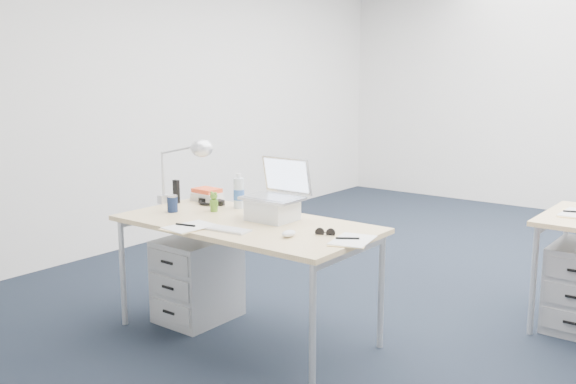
{
  "coord_description": "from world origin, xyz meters",
  "views": [
    {
      "loc": [
        1.75,
        -4.35,
        1.62
      ],
      "look_at": [
        -0.75,
        -1.08,
        0.85
      ],
      "focal_mm": 40.0,
      "sensor_mm": 36.0,
      "label": 1
    }
  ],
  "objects_px": {
    "silver_laptop": "(272,190)",
    "wireless_keyboard": "(228,230)",
    "water_bottle": "(239,191)",
    "bear_figurine": "(214,201)",
    "drawer_pedestal_near": "(198,279)",
    "can_koozie": "(172,203)",
    "computer_mouse": "(289,234)",
    "desk_near": "(246,229)",
    "cordless_phone": "(176,192)",
    "sunglasses": "(325,233)",
    "desk_lamp": "(177,170)",
    "headphones": "(212,201)",
    "book_stack": "(207,195)"
  },
  "relations": [
    {
      "from": "computer_mouse",
      "to": "bear_figurine",
      "type": "xyz_separation_m",
      "value": [
        -0.78,
        0.22,
        0.05
      ]
    },
    {
      "from": "silver_laptop",
      "to": "desk_lamp",
      "type": "distance_m",
      "value": 0.78
    },
    {
      "from": "water_bottle",
      "to": "headphones",
      "type": "bearing_deg",
      "value": -176.25
    },
    {
      "from": "silver_laptop",
      "to": "can_koozie",
      "type": "bearing_deg",
      "value": -163.0
    },
    {
      "from": "water_bottle",
      "to": "desk_lamp",
      "type": "xyz_separation_m",
      "value": [
        -0.37,
        -0.2,
        0.13
      ]
    },
    {
      "from": "wireless_keyboard",
      "to": "water_bottle",
      "type": "height_order",
      "value": "water_bottle"
    },
    {
      "from": "drawer_pedestal_near",
      "to": "water_bottle",
      "type": "xyz_separation_m",
      "value": [
        0.15,
        0.26,
        0.57
      ]
    },
    {
      "from": "desk_lamp",
      "to": "bear_figurine",
      "type": "bearing_deg",
      "value": 16.7
    },
    {
      "from": "drawer_pedestal_near",
      "to": "computer_mouse",
      "type": "bearing_deg",
      "value": -9.66
    },
    {
      "from": "silver_laptop",
      "to": "headphones",
      "type": "height_order",
      "value": "silver_laptop"
    },
    {
      "from": "desk_near",
      "to": "cordless_phone",
      "type": "relative_size",
      "value": 9.89
    },
    {
      "from": "silver_laptop",
      "to": "computer_mouse",
      "type": "bearing_deg",
      "value": -39.61
    },
    {
      "from": "desk_lamp",
      "to": "desk_near",
      "type": "bearing_deg",
      "value": 7.03
    },
    {
      "from": "bear_figurine",
      "to": "desk_lamp",
      "type": "relative_size",
      "value": 0.27
    },
    {
      "from": "computer_mouse",
      "to": "water_bottle",
      "type": "xyz_separation_m",
      "value": [
        -0.73,
        0.41,
        0.1
      ]
    },
    {
      "from": "desk_near",
      "to": "headphones",
      "type": "distance_m",
      "value": 0.6
    },
    {
      "from": "wireless_keyboard",
      "to": "desk_near",
      "type": "bearing_deg",
      "value": 101.08
    },
    {
      "from": "computer_mouse",
      "to": "desk_lamp",
      "type": "relative_size",
      "value": 0.21
    },
    {
      "from": "computer_mouse",
      "to": "headphones",
      "type": "relative_size",
      "value": 0.45
    },
    {
      "from": "headphones",
      "to": "bear_figurine",
      "type": "height_order",
      "value": "bear_figurine"
    },
    {
      "from": "bear_figurine",
      "to": "desk_lamp",
      "type": "xyz_separation_m",
      "value": [
        -0.32,
        -0.02,
        0.18
      ]
    },
    {
      "from": "book_stack",
      "to": "sunglasses",
      "type": "xyz_separation_m",
      "value": [
        1.2,
        -0.29,
        -0.03
      ]
    },
    {
      "from": "computer_mouse",
      "to": "wireless_keyboard",
      "type": "bearing_deg",
      "value": -169.18
    },
    {
      "from": "desk_lamp",
      "to": "headphones",
      "type": "bearing_deg",
      "value": 67.65
    },
    {
      "from": "headphones",
      "to": "book_stack",
      "type": "xyz_separation_m",
      "value": [
        -0.1,
        0.06,
        0.03
      ]
    },
    {
      "from": "headphones",
      "to": "book_stack",
      "type": "relative_size",
      "value": 1.17
    },
    {
      "from": "cordless_phone",
      "to": "sunglasses",
      "type": "height_order",
      "value": "cordless_phone"
    },
    {
      "from": "computer_mouse",
      "to": "can_koozie",
      "type": "bearing_deg",
      "value": 172.65
    },
    {
      "from": "can_koozie",
      "to": "wireless_keyboard",
      "type": "bearing_deg",
      "value": -13.34
    },
    {
      "from": "cordless_phone",
      "to": "book_stack",
      "type": "bearing_deg",
      "value": 59.69
    },
    {
      "from": "desk_near",
      "to": "computer_mouse",
      "type": "relative_size",
      "value": 15.58
    },
    {
      "from": "bear_figurine",
      "to": "cordless_phone",
      "type": "relative_size",
      "value": 0.82
    },
    {
      "from": "headphones",
      "to": "cordless_phone",
      "type": "relative_size",
      "value": 1.4
    },
    {
      "from": "can_koozie",
      "to": "computer_mouse",
      "type": "bearing_deg",
      "value": -2.95
    },
    {
      "from": "bear_figurine",
      "to": "silver_laptop",
      "type": "bearing_deg",
      "value": 16.91
    },
    {
      "from": "cordless_phone",
      "to": "sunglasses",
      "type": "xyz_separation_m",
      "value": [
        1.31,
        -0.11,
        -0.07
      ]
    },
    {
      "from": "wireless_keyboard",
      "to": "book_stack",
      "type": "bearing_deg",
      "value": 136.36
    },
    {
      "from": "silver_laptop",
      "to": "wireless_keyboard",
      "type": "relative_size",
      "value": 1.42
    },
    {
      "from": "book_stack",
      "to": "bear_figurine",
      "type": "bearing_deg",
      "value": -38.38
    },
    {
      "from": "drawer_pedestal_near",
      "to": "bear_figurine",
      "type": "height_order",
      "value": "bear_figurine"
    },
    {
      "from": "bear_figurine",
      "to": "can_koozie",
      "type": "bearing_deg",
      "value": -127.37
    },
    {
      "from": "desk_near",
      "to": "water_bottle",
      "type": "height_order",
      "value": "water_bottle"
    },
    {
      "from": "silver_laptop",
      "to": "wireless_keyboard",
      "type": "bearing_deg",
      "value": -96.05
    },
    {
      "from": "wireless_keyboard",
      "to": "water_bottle",
      "type": "distance_m",
      "value": 0.63
    },
    {
      "from": "book_stack",
      "to": "desk_lamp",
      "type": "distance_m",
      "value": 0.32
    },
    {
      "from": "desk_near",
      "to": "headphones",
      "type": "height_order",
      "value": "headphones"
    },
    {
      "from": "bear_figurine",
      "to": "sunglasses",
      "type": "bearing_deg",
      "value": 7.98
    },
    {
      "from": "desk_near",
      "to": "drawer_pedestal_near",
      "type": "xyz_separation_m",
      "value": [
        -0.44,
        0.02,
        -0.41
      ]
    },
    {
      "from": "water_bottle",
      "to": "bear_figurine",
      "type": "relative_size",
      "value": 1.75
    },
    {
      "from": "can_koozie",
      "to": "desk_lamp",
      "type": "height_order",
      "value": "desk_lamp"
    }
  ]
}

